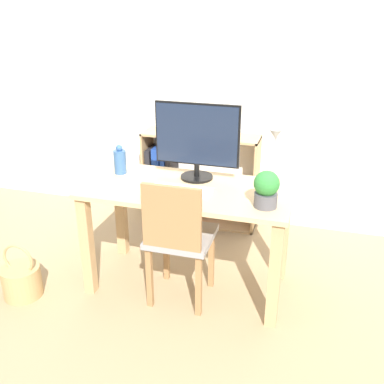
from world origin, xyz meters
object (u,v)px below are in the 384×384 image
desk_lamp (275,153)px  chair (178,236)px  potted_plant (266,189)px  basket (22,280)px  monitor (197,138)px  vase (120,161)px  keyboard (181,190)px  bookshelf (182,184)px

desk_lamp → chair: 0.78m
potted_plant → chair: size_ratio=0.25×
potted_plant → basket: (-1.54, -0.29, -0.73)m
monitor → basket: (-1.04, -0.61, -0.90)m
desk_lamp → monitor: bearing=170.5°
vase → basket: size_ratio=0.53×
basket → potted_plant: bearing=10.6°
keyboard → chair: (0.02, -0.13, -0.26)m
monitor → basket: 1.50m
keyboard → chair: chair is taller
desk_lamp → bookshelf: 1.39m
desk_lamp → bookshelf: bearing=135.1°
keyboard → bookshelf: size_ratio=0.40×
bookshelf → potted_plant: bearing=-52.2°
potted_plant → keyboard: bearing=171.6°
desk_lamp → potted_plant: bearing=-92.3°
chair → basket: 1.12m
desk_lamp → keyboard: bearing=-163.7°
monitor → desk_lamp: size_ratio=1.37×
monitor → keyboard: monitor is taller
desk_lamp → chair: (-0.53, -0.29, -0.50)m
keyboard → vase: vase is taller
keyboard → basket: 1.24m
monitor → bookshelf: 1.09m
potted_plant → chair: potted_plant is taller
bookshelf → basket: bookshelf is taller
keyboard → chair: size_ratio=0.45×
chair → basket: bearing=-157.4°
monitor → chair: 0.65m
chair → basket: chair is taller
basket → bookshelf: bearing=63.8°
monitor → vase: size_ratio=2.78×
desk_lamp → basket: 1.86m
keyboard → potted_plant: size_ratio=1.79×
chair → bookshelf: (-0.34, 1.16, -0.14)m
basket → vase: bearing=47.5°
basket → keyboard: bearing=20.1°
potted_plant → bookshelf: size_ratio=0.22×
vase → bookshelf: size_ratio=0.21×
monitor → vase: 0.57m
potted_plant → desk_lamp: bearing=87.7°
keyboard → desk_lamp: bearing=16.3°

